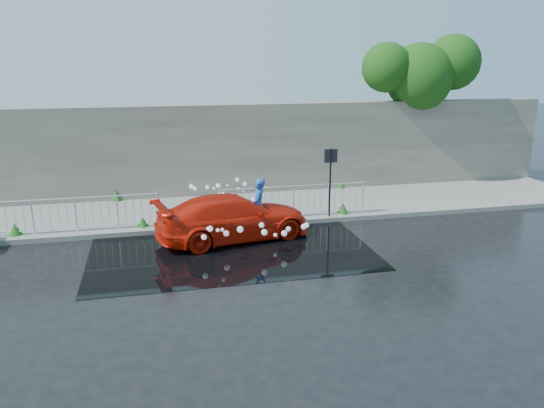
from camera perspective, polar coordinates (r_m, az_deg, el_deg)
The scene contains 13 objects.
ground at distance 14.50m, azimuth -5.78°, elevation -6.46°, with size 90.00×90.00×0.00m, color black.
pavement at distance 19.19m, azimuth -7.69°, elevation -0.76°, with size 30.00×4.00×0.15m, color gray.
curb at distance 17.28m, azimuth -7.05°, elevation -2.56°, with size 30.00×0.25×0.16m, color gray.
retaining_wall at distance 20.92m, azimuth -8.45°, elevation 5.70°, with size 30.00×0.60×3.50m, color #5C584E.
puddle at distance 15.48m, azimuth -4.41°, elevation -4.95°, with size 8.00×5.00×0.01m, color black.
sign_post at distance 17.83m, azimuth 6.30°, elevation 3.50°, with size 0.45×0.06×2.50m.
tree at distance 23.61m, azimuth 15.91°, elevation 13.52°, with size 5.18×2.82×6.36m.
railing_left at distance 17.52m, azimuth -20.37°, elevation -0.94°, with size 5.05×0.05×1.10m.
railing_right at distance 17.95m, azimuth 2.32°, elevation 0.42°, with size 5.05×0.05×1.10m.
weeds at distance 18.59m, azimuth -8.38°, elevation -0.46°, with size 12.17×3.93×0.45m.
water_spray at distance 16.89m, azimuth -4.11°, elevation -0.59°, with size 3.59×5.51×1.12m.
red_car at distance 16.23m, azimuth -4.19°, elevation -1.44°, with size 1.92×4.73×1.37m, color red.
person at distance 16.58m, azimuth -1.47°, elevation -0.27°, with size 0.65×0.43×1.80m, color #204FA3.
Camera 1 is at (-1.57, -13.36, 5.41)m, focal length 35.00 mm.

